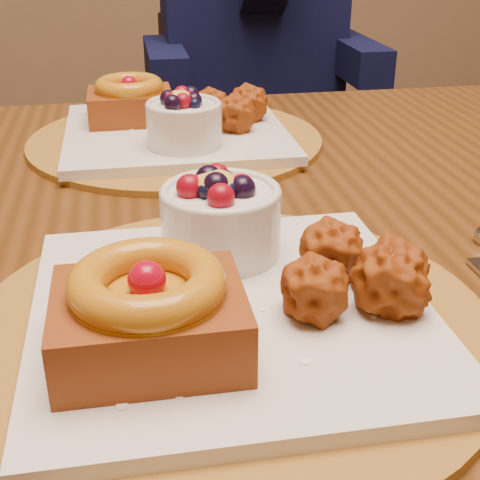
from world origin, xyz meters
name	(u,v)px	position (x,y,z in m)	size (l,w,h in m)	color
dining_table	(198,275)	(-0.12, -0.09, 0.68)	(1.60, 0.90, 0.76)	#3E220B
place_setting_near	(225,290)	(-0.12, -0.30, 0.78)	(0.38, 0.38, 0.09)	#603412
place_setting_far	(173,125)	(-0.12, 0.13, 0.78)	(0.38, 0.38, 0.09)	#603412
chair_far	(229,172)	(0.07, 0.83, 0.45)	(0.50, 0.50, 0.81)	black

